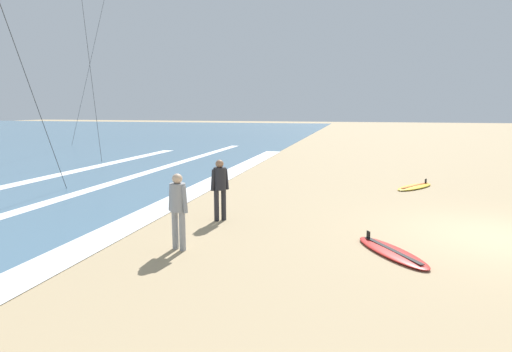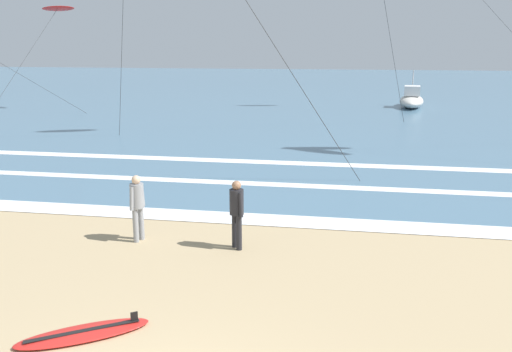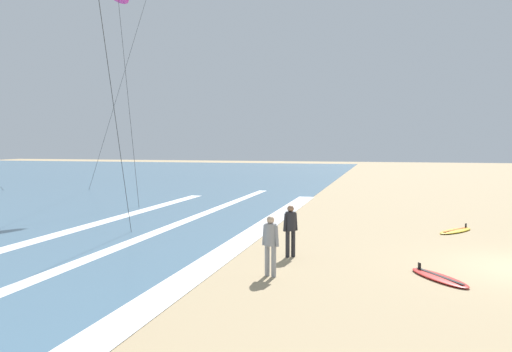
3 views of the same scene
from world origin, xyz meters
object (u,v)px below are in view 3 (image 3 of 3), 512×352
(surfer_right_near, at_px, (290,226))
(surfboard_left_pile, at_px, (439,277))
(surfer_mid_group, at_px, (270,240))
(surfboard_right_spare, at_px, (456,231))

(surfer_right_near, bearing_deg, surfboard_left_pile, -111.36)
(surfer_mid_group, distance_m, surfboard_right_spare, 10.16)
(surfer_mid_group, bearing_deg, surfboard_right_spare, -33.55)
(surfboard_right_spare, relative_size, surfboard_left_pile, 0.99)
(surfer_right_near, height_order, surfboard_left_pile, surfer_right_near)
(surfboard_left_pile, bearing_deg, surfboard_right_spare, -9.74)
(surfer_mid_group, distance_m, surfboard_left_pile, 4.44)
(surfboard_right_spare, height_order, surfboard_left_pile, same)
(surfboard_right_spare, distance_m, surfboard_left_pile, 7.78)
(surfboard_left_pile, bearing_deg, surfer_mid_group, 100.14)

